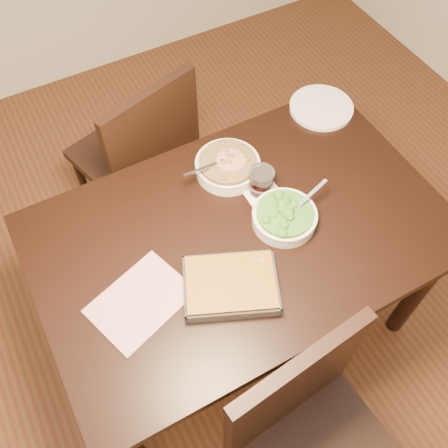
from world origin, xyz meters
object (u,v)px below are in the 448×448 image
(baking_dish, at_px, (231,285))
(wine_tumbler, at_px, (261,181))
(chair_near, at_px, (311,438))
(chair_far, at_px, (141,154))
(table, at_px, (241,246))
(broccoli_bowl, at_px, (285,216))
(stew_bowl, at_px, (228,166))
(dinner_plate, at_px, (321,107))

(baking_dish, height_order, wine_tumbler, wine_tumbler)
(chair_near, relative_size, chair_far, 1.03)
(wine_tumbler, relative_size, chair_near, 0.10)
(table, distance_m, baking_dish, 0.25)
(broccoli_bowl, bearing_deg, chair_far, 109.62)
(stew_bowl, bearing_deg, dinner_plate, 12.16)
(stew_bowl, distance_m, wine_tumbler, 0.15)
(baking_dish, relative_size, wine_tumbler, 3.56)
(stew_bowl, bearing_deg, wine_tumbler, -65.59)
(broccoli_bowl, xyz_separation_m, chair_near, (-0.26, -0.61, -0.24))
(table, height_order, chair_near, chair_near)
(stew_bowl, relative_size, dinner_plate, 1.03)
(dinner_plate, relative_size, chair_far, 0.27)
(dinner_plate, distance_m, chair_near, 1.24)
(wine_tumbler, bearing_deg, chair_far, 114.29)
(stew_bowl, xyz_separation_m, broccoli_bowl, (0.06, -0.29, -0.00))
(wine_tumbler, xyz_separation_m, dinner_plate, (0.43, 0.24, -0.05))
(table, relative_size, chair_far, 1.48)
(wine_tumbler, distance_m, chair_near, 0.85)
(dinner_plate, bearing_deg, baking_dish, -143.30)
(baking_dish, xyz_separation_m, chair_far, (0.03, 0.86, -0.25))
(stew_bowl, distance_m, baking_dish, 0.48)
(table, bearing_deg, stew_bowl, 72.04)
(broccoli_bowl, height_order, chair_near, chair_near)
(table, relative_size, chair_near, 1.44)
(dinner_plate, bearing_deg, table, -147.87)
(table, distance_m, dinner_plate, 0.68)
(dinner_plate, bearing_deg, stew_bowl, -167.84)
(table, relative_size, stew_bowl, 5.31)
(baking_dish, bearing_deg, table, 74.34)
(wine_tumbler, distance_m, chair_far, 0.68)
(baking_dish, height_order, chair_far, chair_far)
(wine_tumbler, relative_size, chair_far, 0.10)
(chair_near, bearing_deg, table, 73.81)
(wine_tumbler, bearing_deg, baking_dish, -134.06)
(stew_bowl, distance_m, chair_far, 0.54)
(dinner_plate, distance_m, chair_far, 0.79)
(stew_bowl, xyz_separation_m, wine_tumbler, (0.06, -0.13, 0.02))
(table, height_order, broccoli_bowl, broccoli_bowl)
(table, height_order, wine_tumbler, wine_tumbler)
(table, relative_size, broccoli_bowl, 5.54)
(stew_bowl, height_order, broccoli_bowl, stew_bowl)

